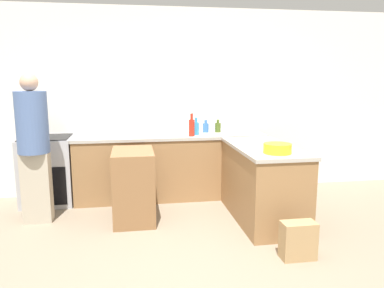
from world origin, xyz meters
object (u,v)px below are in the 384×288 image
object	(u,v)px
range_oven	(48,170)
island_table	(134,185)
olive_oil_bottle	(218,127)
paper_bag	(298,240)
mixing_bowl	(277,148)
hot_sauce_bottle	(192,127)
person_by_range	(34,144)
water_bottle_blue	(206,127)
dish_soap_bottle	(196,128)

from	to	relation	value
range_oven	island_table	size ratio (longest dim) A/B	1.08
olive_oil_bottle	paper_bag	distance (m)	2.39
mixing_bowl	olive_oil_bottle	xyz separation A→B (m)	(-0.27, 1.64, 0.02)
paper_bag	range_oven	bearing A→B (deg)	142.22
hot_sauce_bottle	person_by_range	size ratio (longest dim) A/B	0.18
hot_sauce_bottle	paper_bag	distance (m)	2.21
hot_sauce_bottle	mixing_bowl	bearing A→B (deg)	-61.55
water_bottle_blue	person_by_range	size ratio (longest dim) A/B	0.10
range_oven	paper_bag	distance (m)	3.40
paper_bag	mixing_bowl	bearing A→B (deg)	90.17
paper_bag	hot_sauce_bottle	bearing A→B (deg)	110.54
dish_soap_bottle	island_table	bearing A→B (deg)	-139.32
hot_sauce_bottle	paper_bag	size ratio (longest dim) A/B	0.86
range_oven	person_by_range	xyz separation A→B (m)	(0.01, -0.69, 0.49)
water_bottle_blue	person_by_range	xyz separation A→B (m)	(-2.21, -0.86, -0.03)
mixing_bowl	dish_soap_bottle	world-z (taller)	dish_soap_bottle
island_table	water_bottle_blue	bearing A→B (deg)	42.33
range_oven	hot_sauce_bottle	distance (m)	2.05
island_table	water_bottle_blue	distance (m)	1.56
range_oven	olive_oil_bottle	xyz separation A→B (m)	(2.41, 0.16, 0.52)
paper_bag	person_by_range	bearing A→B (deg)	152.55
island_table	paper_bag	world-z (taller)	island_table
water_bottle_blue	dish_soap_bottle	distance (m)	0.28
person_by_range	olive_oil_bottle	bearing A→B (deg)	19.50
olive_oil_bottle	paper_bag	xyz separation A→B (m)	(0.27, -2.23, -0.80)
dish_soap_bottle	range_oven	bearing A→B (deg)	178.72
water_bottle_blue	island_table	bearing A→B (deg)	-137.67
person_by_range	hot_sauce_bottle	bearing A→B (deg)	15.24
olive_oil_bottle	water_bottle_blue	bearing A→B (deg)	177.07
hot_sauce_bottle	dish_soap_bottle	distance (m)	0.14
water_bottle_blue	olive_oil_bottle	size ratio (longest dim) A/B	0.98
water_bottle_blue	person_by_range	distance (m)	2.37
mixing_bowl	dish_soap_bottle	size ratio (longest dim) A/B	1.24
water_bottle_blue	dish_soap_bottle	xyz separation A→B (m)	(-0.18, -0.21, 0.02)
range_oven	water_bottle_blue	bearing A→B (deg)	4.26
range_oven	water_bottle_blue	xyz separation A→B (m)	(2.22, 0.17, 0.52)
dish_soap_bottle	paper_bag	xyz separation A→B (m)	(0.64, -2.03, -0.82)
hot_sauce_bottle	dish_soap_bottle	bearing A→B (deg)	54.44
water_bottle_blue	paper_bag	world-z (taller)	water_bottle_blue
island_table	water_bottle_blue	world-z (taller)	water_bottle_blue
olive_oil_bottle	dish_soap_bottle	distance (m)	0.42
island_table	person_by_range	bearing A→B (deg)	173.75
mixing_bowl	hot_sauce_bottle	distance (m)	1.50
island_table	hot_sauce_bottle	size ratio (longest dim) A/B	2.73
water_bottle_blue	olive_oil_bottle	distance (m)	0.18
range_oven	olive_oil_bottle	world-z (taller)	olive_oil_bottle
island_table	mixing_bowl	distance (m)	1.75
water_bottle_blue	hot_sauce_bottle	bearing A→B (deg)	-128.94
range_oven	dish_soap_bottle	size ratio (longest dim) A/B	3.81
paper_bag	island_table	bearing A→B (deg)	140.54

